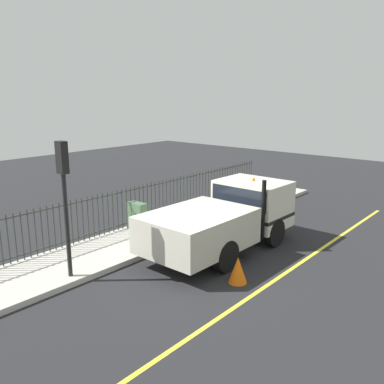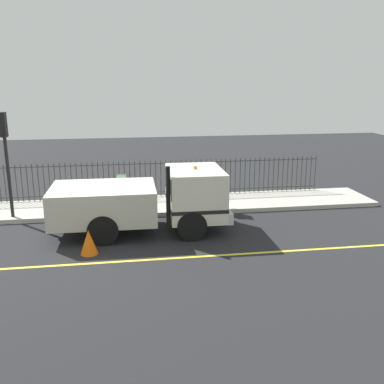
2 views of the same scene
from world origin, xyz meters
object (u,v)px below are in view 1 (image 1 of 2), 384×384
Objects in this scene: worker_standing at (226,192)px; traffic_cone at (238,270)px; traffic_light_near at (64,182)px; work_truck at (229,214)px; utility_cabinet at (137,216)px.

traffic_cone is at bearing 13.61° from worker_standing.
traffic_cone is (-3.69, 4.52, -0.83)m from worker_standing.
worker_standing is at bearing 91.97° from traffic_light_near.
work_truck is 3.45× the size of worker_standing.
worker_standing is 3.86m from utility_cabinet.
traffic_light_near is at bearing 39.31° from traffic_cone.
work_truck is 1.56× the size of traffic_light_near.
traffic_light_near reaches higher than traffic_cone.
work_truck is 7.88× the size of traffic_cone.
work_truck reaches higher than traffic_cone.
worker_standing is 0.45× the size of traffic_light_near.
traffic_light_near is at bearing -109.45° from work_truck.
traffic_light_near reaches higher than utility_cabinet.
traffic_light_near reaches higher than worker_standing.
utility_cabinet is at bearing 112.97° from traffic_light_near.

